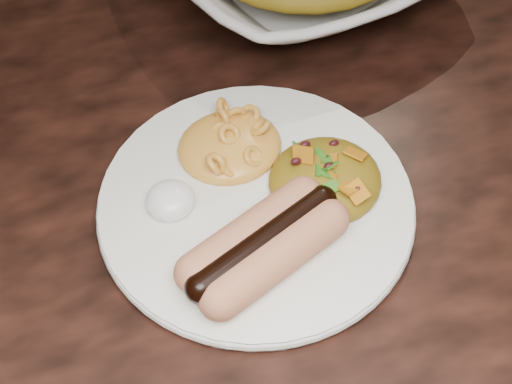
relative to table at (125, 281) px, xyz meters
name	(u,v)px	position (x,y,z in m)	size (l,w,h in m)	color
table	(125,281)	(0.00, 0.00, 0.00)	(1.60, 0.90, 0.75)	#341810
plate	(256,204)	(0.12, -0.03, 0.10)	(0.26, 0.26, 0.01)	white
hotdog	(263,245)	(0.10, -0.08, 0.12)	(0.12, 0.10, 0.03)	tan
mac_and_cheese	(229,137)	(0.11, 0.03, 0.12)	(0.09, 0.08, 0.03)	#FFB144
sour_cream	(170,197)	(0.05, -0.01, 0.12)	(0.04, 0.04, 0.02)	white
taco_salad	(326,173)	(0.18, -0.03, 0.12)	(0.09, 0.09, 0.04)	#B85D07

